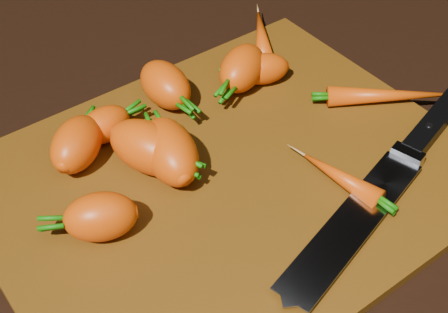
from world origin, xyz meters
TOP-DOWN VIEW (x-y plane):
  - ground at (0.00, 0.00)m, footprint 2.00×2.00m
  - cutting_board at (0.00, 0.00)m, footprint 0.50×0.40m
  - carrot_0 at (-0.12, 0.11)m, footprint 0.09×0.09m
  - carrot_1 at (-0.15, 0.01)m, footprint 0.08×0.07m
  - carrot_2 at (-0.06, 0.06)m, footprint 0.08×0.11m
  - carrot_3 at (-0.05, 0.04)m, footprint 0.08×0.10m
  - carrot_4 at (0.11, 0.11)m, footprint 0.09×0.08m
  - carrot_5 at (-0.08, 0.13)m, footprint 0.06×0.04m
  - carrot_6 at (0.13, 0.10)m, footprint 0.08×0.06m
  - carrot_7 at (0.18, 0.17)m, footprint 0.09×0.11m
  - carrot_8 at (0.22, -0.02)m, footprint 0.13×0.10m
  - carrot_9 at (0.08, -0.08)m, footprint 0.04×0.10m
  - carrot_10 at (0.01, 0.14)m, footprint 0.05×0.08m
  - knife at (0.07, -0.12)m, footprint 0.36×0.13m

SIDE VIEW (x-z plane):
  - ground at x=0.00m, z-range -0.01..0.00m
  - cutting_board at x=0.00m, z-range 0.00..0.01m
  - knife at x=0.07m, z-range 0.01..0.03m
  - carrot_7 at x=0.18m, z-range 0.01..0.04m
  - carrot_9 at x=0.08m, z-range 0.01..0.04m
  - carrot_8 at x=0.22m, z-range 0.01..0.04m
  - carrot_6 at x=0.13m, z-range 0.01..0.05m
  - carrot_5 at x=-0.08m, z-range 0.01..0.05m
  - carrot_1 at x=-0.15m, z-range 0.01..0.06m
  - carrot_0 at x=-0.12m, z-range 0.01..0.06m
  - carrot_4 at x=0.11m, z-range 0.01..0.06m
  - carrot_10 at x=0.01m, z-range 0.01..0.06m
  - carrot_2 at x=-0.06m, z-range 0.01..0.07m
  - carrot_3 at x=-0.05m, z-range 0.01..0.07m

